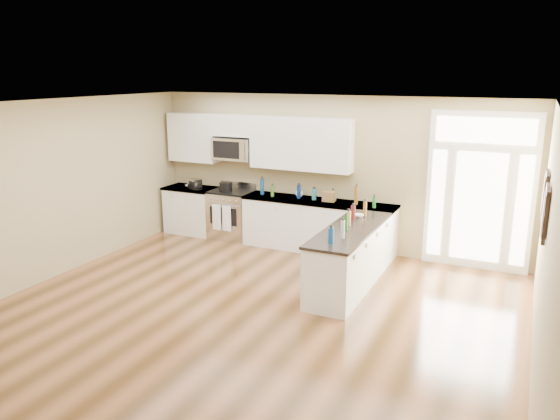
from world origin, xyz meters
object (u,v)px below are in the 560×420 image
(stockpot, at_px, (226,187))
(toaster_oven, at_px, (195,184))
(peninsula_cabinet, at_px, (350,260))
(kitchen_range, at_px, (232,214))

(stockpot, xyz_separation_m, toaster_oven, (-0.69, -0.04, -0.00))
(peninsula_cabinet, relative_size, stockpot, 9.40)
(stockpot, relative_size, toaster_oven, 1.02)
(kitchen_range, bearing_deg, peninsula_cabinet, -26.60)
(kitchen_range, relative_size, stockpot, 4.38)
(stockpot, height_order, toaster_oven, toaster_oven)
(peninsula_cabinet, relative_size, kitchen_range, 2.15)
(peninsula_cabinet, relative_size, toaster_oven, 9.60)
(toaster_oven, bearing_deg, stockpot, 27.47)
(toaster_oven, bearing_deg, kitchen_range, 33.60)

